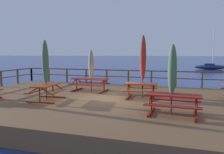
# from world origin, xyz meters

# --- Properties ---
(ground_plane) EXTENTS (600.00, 600.00, 0.00)m
(ground_plane) POSITION_xyz_m (0.00, 0.00, 0.00)
(ground_plane) COLOR navy
(wooden_deck) EXTENTS (16.78, 10.01, 0.70)m
(wooden_deck) POSITION_xyz_m (0.00, 0.00, 0.35)
(wooden_deck) COLOR brown
(wooden_deck) RESTS_ON ground
(railing_waterside_far) EXTENTS (16.58, 0.10, 1.09)m
(railing_waterside_far) POSITION_xyz_m (-0.00, 4.86, 1.45)
(railing_waterside_far) COLOR brown
(railing_waterside_far) RESTS_ON wooden_deck
(picnic_table_back_left) EXTENTS (1.63, 1.43, 0.78)m
(picnic_table_back_left) POSITION_xyz_m (1.61, 0.48, 1.25)
(picnic_table_back_left) COLOR #993819
(picnic_table_back_left) RESTS_ON wooden_deck
(picnic_table_mid_right) EXTENTS (1.54, 1.77, 0.78)m
(picnic_table_mid_right) POSITION_xyz_m (-2.69, -1.31, 1.25)
(picnic_table_mid_right) COLOR #993819
(picnic_table_mid_right) RESTS_ON wooden_deck
(picnic_table_back_right) EXTENTS (2.03, 1.51, 0.78)m
(picnic_table_back_right) POSITION_xyz_m (3.23, -2.16, 1.26)
(picnic_table_back_right) COLOR maroon
(picnic_table_back_right) RESTS_ON wooden_deck
(picnic_table_front_right) EXTENTS (2.26, 1.51, 0.78)m
(picnic_table_front_right) POSITION_xyz_m (-1.66, 1.68, 1.27)
(picnic_table_front_right) COLOR maroon
(picnic_table_front_right) RESTS_ON wooden_deck
(patio_umbrella_tall_mid_left) EXTENTS (0.32, 0.32, 3.17)m
(patio_umbrella_tall_mid_left) POSITION_xyz_m (1.68, 0.56, 2.72)
(patio_umbrella_tall_mid_left) COLOR #4C3828
(patio_umbrella_tall_mid_left) RESTS_ON wooden_deck
(patio_umbrella_short_back) EXTENTS (0.32, 0.32, 2.91)m
(patio_umbrella_short_back) POSITION_xyz_m (-2.73, -1.29, 2.55)
(patio_umbrella_short_back) COLOR #4C3828
(patio_umbrella_short_back) RESTS_ON wooden_deck
(patio_umbrella_short_mid) EXTENTS (0.32, 0.32, 2.60)m
(patio_umbrella_short_mid) POSITION_xyz_m (3.16, -2.13, 2.36)
(patio_umbrella_short_mid) COLOR #4C3828
(patio_umbrella_short_mid) RESTS_ON wooden_deck
(patio_umbrella_short_front) EXTENTS (0.32, 0.32, 2.49)m
(patio_umbrella_short_front) POSITION_xyz_m (-1.61, 1.75, 2.28)
(patio_umbrella_short_front) COLOR #4C3828
(patio_umbrella_short_front) RESTS_ON wooden_deck
(sailboat_distant) EXTENTS (6.10, 2.09, 7.72)m
(sailboat_distant) POSITION_xyz_m (9.51, 34.21, 0.51)
(sailboat_distant) COLOR navy
(sailboat_distant) RESTS_ON ground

